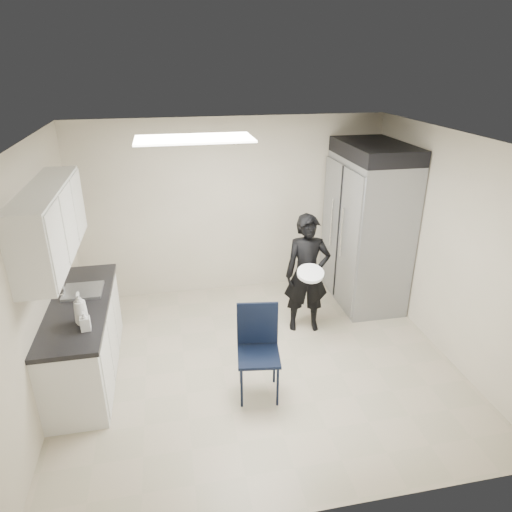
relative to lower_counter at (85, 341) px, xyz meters
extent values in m
plane|color=tan|center=(1.95, -0.20, -0.43)|extent=(4.50, 4.50, 0.00)
plane|color=silver|center=(1.95, -0.20, 2.17)|extent=(4.50, 4.50, 0.00)
plane|color=beige|center=(1.95, 1.80, 0.87)|extent=(4.50, 0.00, 4.50)
plane|color=beige|center=(-0.30, -0.20, 0.87)|extent=(0.00, 4.00, 4.00)
plane|color=beige|center=(4.20, -0.20, 0.87)|extent=(0.00, 4.00, 4.00)
cube|color=white|center=(1.35, 0.20, 2.14)|extent=(1.20, 0.60, 0.02)
cube|color=silver|center=(0.00, 0.00, 0.00)|extent=(0.60, 1.90, 0.86)
cube|color=black|center=(0.00, 0.00, 0.46)|extent=(0.64, 1.95, 0.05)
cube|color=gray|center=(0.02, 0.25, 0.44)|extent=(0.42, 0.40, 0.14)
cylinder|color=silver|center=(-0.18, 0.25, 0.59)|extent=(0.02, 0.02, 0.24)
cube|color=silver|center=(-0.13, 0.00, 1.40)|extent=(0.35, 1.80, 0.75)
cube|color=black|center=(-0.19, 1.15, 1.19)|extent=(0.22, 0.30, 0.35)
cube|color=yellow|center=(-0.29, -0.10, 0.79)|extent=(0.00, 0.12, 0.07)
cube|color=yellow|center=(-0.29, 0.10, 0.75)|extent=(0.00, 0.12, 0.07)
cube|color=gray|center=(3.78, 1.07, 0.62)|extent=(0.80, 1.35, 2.10)
cube|color=black|center=(3.78, 1.07, 1.77)|extent=(0.80, 1.35, 0.20)
cube|color=black|center=(1.83, -0.74, 0.06)|extent=(0.49, 0.49, 0.98)
imported|color=black|center=(2.71, 0.44, 0.36)|extent=(0.63, 0.47, 1.58)
cylinder|color=silver|center=(2.67, 0.19, 0.49)|extent=(0.37, 0.37, 0.04)
imported|color=white|center=(0.11, -0.43, 0.65)|extent=(0.14, 0.14, 0.34)
imported|color=#B6B7C3|center=(0.16, -0.56, 0.58)|extent=(0.10, 0.10, 0.20)
camera|label=1|loc=(1.04, -4.58, 2.91)|focal=32.00mm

